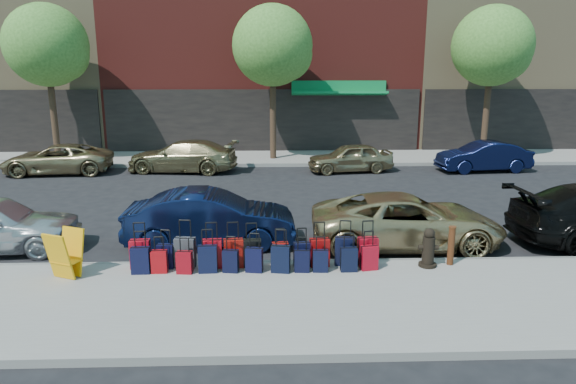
{
  "coord_description": "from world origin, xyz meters",
  "views": [
    {
      "loc": [
        0.39,
        -15.59,
        4.44
      ],
      "look_at": [
        0.86,
        -1.5,
        1.06
      ],
      "focal_mm": 32.0,
      "sensor_mm": 36.0,
      "label": 1
    }
  ],
  "objects_px": {
    "fire_hydrant": "(428,249)",
    "bollard": "(451,245)",
    "car_near_1": "(211,219)",
    "car_far_2": "(350,158)",
    "car_far_1": "(182,156)",
    "car_near_2": "(407,221)",
    "car_far_0": "(57,159)",
    "suitcase_front_5": "(252,253)",
    "tree_right": "(495,48)",
    "tree_left": "(50,48)",
    "display_rack": "(65,255)",
    "car_far_3": "(483,157)",
    "tree_center": "(275,48)"
  },
  "relations": [
    {
      "from": "tree_center",
      "to": "display_rack",
      "type": "relative_size",
      "value": 7.18
    },
    {
      "from": "tree_right",
      "to": "car_near_2",
      "type": "relative_size",
      "value": 1.5
    },
    {
      "from": "fire_hydrant",
      "to": "car_near_2",
      "type": "distance_m",
      "value": 1.8
    },
    {
      "from": "suitcase_front_5",
      "to": "car_far_1",
      "type": "bearing_deg",
      "value": 103.97
    },
    {
      "from": "bollard",
      "to": "car_far_0",
      "type": "distance_m",
      "value": 17.62
    },
    {
      "from": "bollard",
      "to": "car_near_1",
      "type": "relative_size",
      "value": 0.21
    },
    {
      "from": "car_far_2",
      "to": "car_far_1",
      "type": "bearing_deg",
      "value": -100.04
    },
    {
      "from": "tree_left",
      "to": "bollard",
      "type": "bearing_deg",
      "value": -45.17
    },
    {
      "from": "bollard",
      "to": "display_rack",
      "type": "xyz_separation_m",
      "value": [
        -8.35,
        -0.43,
        0.04
      ]
    },
    {
      "from": "tree_center",
      "to": "bollard",
      "type": "height_order",
      "value": "tree_center"
    },
    {
      "from": "tree_center",
      "to": "car_far_1",
      "type": "bearing_deg",
      "value": -148.52
    },
    {
      "from": "car_far_2",
      "to": "tree_left",
      "type": "bearing_deg",
      "value": -109.46
    },
    {
      "from": "car_near_2",
      "to": "car_far_0",
      "type": "distance_m",
      "value": 16.11
    },
    {
      "from": "tree_right",
      "to": "car_far_1",
      "type": "distance_m",
      "value": 15.62
    },
    {
      "from": "fire_hydrant",
      "to": "bollard",
      "type": "bearing_deg",
      "value": 13.29
    },
    {
      "from": "tree_center",
      "to": "car_near_1",
      "type": "height_order",
      "value": "tree_center"
    },
    {
      "from": "bollard",
      "to": "car_near_2",
      "type": "xyz_separation_m",
      "value": [
        -0.56,
        1.71,
        0.06
      ]
    },
    {
      "from": "display_rack",
      "to": "car_near_1",
      "type": "relative_size",
      "value": 0.23
    },
    {
      "from": "fire_hydrant",
      "to": "car_near_2",
      "type": "bearing_deg",
      "value": 94.64
    },
    {
      "from": "car_near_2",
      "to": "suitcase_front_5",
      "type": "bearing_deg",
      "value": 113.61
    },
    {
      "from": "car_near_2",
      "to": "car_far_0",
      "type": "height_order",
      "value": "car_near_2"
    },
    {
      "from": "suitcase_front_5",
      "to": "fire_hydrant",
      "type": "xyz_separation_m",
      "value": [
        3.92,
        -0.14,
        0.1
      ]
    },
    {
      "from": "tree_right",
      "to": "car_far_1",
      "type": "bearing_deg",
      "value": -170.13
    },
    {
      "from": "tree_left",
      "to": "car_far_3",
      "type": "bearing_deg",
      "value": -8.48
    },
    {
      "from": "tree_left",
      "to": "car_far_0",
      "type": "height_order",
      "value": "tree_left"
    },
    {
      "from": "tree_center",
      "to": "car_far_3",
      "type": "relative_size",
      "value": 1.8
    },
    {
      "from": "fire_hydrant",
      "to": "car_far_2",
      "type": "relative_size",
      "value": 0.24
    },
    {
      "from": "tree_left",
      "to": "suitcase_front_5",
      "type": "relative_size",
      "value": 7.32
    },
    {
      "from": "fire_hydrant",
      "to": "car_near_1",
      "type": "bearing_deg",
      "value": 162.11
    },
    {
      "from": "car_far_3",
      "to": "car_far_0",
      "type": "bearing_deg",
      "value": -95.67
    },
    {
      "from": "car_far_1",
      "to": "fire_hydrant",
      "type": "bearing_deg",
      "value": 39.41
    },
    {
      "from": "tree_left",
      "to": "bollard",
      "type": "distance_m",
      "value": 20.79
    },
    {
      "from": "bollard",
      "to": "car_near_2",
      "type": "bearing_deg",
      "value": 108.05
    },
    {
      "from": "bollard",
      "to": "car_near_1",
      "type": "distance_m",
      "value": 5.91
    },
    {
      "from": "display_rack",
      "to": "tree_right",
      "type": "bearing_deg",
      "value": 68.36
    },
    {
      "from": "car_far_3",
      "to": "fire_hydrant",
      "type": "bearing_deg",
      "value": -32.59
    },
    {
      "from": "car_far_2",
      "to": "car_near_2",
      "type": "bearing_deg",
      "value": -7.96
    },
    {
      "from": "display_rack",
      "to": "car_far_2",
      "type": "bearing_deg",
      "value": 80.68
    },
    {
      "from": "car_near_1",
      "to": "car_far_2",
      "type": "height_order",
      "value": "car_near_1"
    },
    {
      "from": "suitcase_front_5",
      "to": "display_rack",
      "type": "height_order",
      "value": "display_rack"
    },
    {
      "from": "display_rack",
      "to": "car_far_2",
      "type": "height_order",
      "value": "car_far_2"
    },
    {
      "from": "bollard",
      "to": "car_far_2",
      "type": "relative_size",
      "value": 0.24
    },
    {
      "from": "tree_right",
      "to": "car_far_2",
      "type": "bearing_deg",
      "value": -158.59
    },
    {
      "from": "suitcase_front_5",
      "to": "car_near_1",
      "type": "distance_m",
      "value": 2.21
    },
    {
      "from": "car_far_3",
      "to": "display_rack",
      "type": "bearing_deg",
      "value": -54.53
    },
    {
      "from": "tree_left",
      "to": "tree_right",
      "type": "relative_size",
      "value": 1.0
    },
    {
      "from": "car_far_2",
      "to": "car_far_3",
      "type": "xyz_separation_m",
      "value": [
        5.93,
        -0.09,
        0.03
      ]
    },
    {
      "from": "bollard",
      "to": "tree_center",
      "type": "bearing_deg",
      "value": 104.7
    },
    {
      "from": "fire_hydrant",
      "to": "car_far_0",
      "type": "relative_size",
      "value": 0.19
    },
    {
      "from": "tree_right",
      "to": "suitcase_front_5",
      "type": "distance_m",
      "value": 18.82
    }
  ]
}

